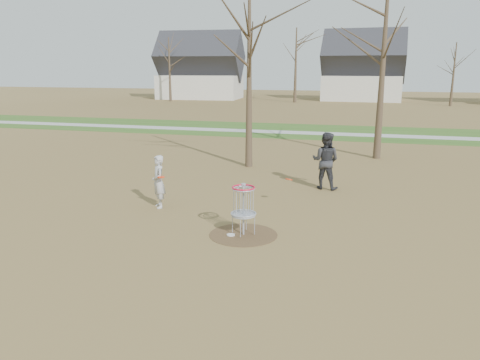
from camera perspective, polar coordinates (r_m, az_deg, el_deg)
name	(u,v)px	position (r m, az deg, el deg)	size (l,w,h in m)	color
ground	(243,235)	(12.35, 0.42, -6.69)	(160.00, 160.00, 0.00)	brown
green_band	(322,132)	(32.62, 9.93, 5.83)	(160.00, 8.00, 0.01)	#2D5119
footpath	(320,133)	(31.64, 9.76, 5.62)	(160.00, 1.50, 0.01)	#9E9E99
dirt_circle	(243,235)	(12.35, 0.42, -6.67)	(1.80, 1.80, 0.01)	#47331E
player_standing	(158,182)	(14.72, -9.91, -0.20)	(0.60, 0.40, 1.65)	#B2B2B2
player_throwing	(325,161)	(17.02, 10.38, 2.33)	(1.00, 0.78, 2.05)	#2D2E32
disc_grounded	(231,235)	(12.30, -1.11, -6.69)	(0.22, 0.22, 0.02)	silver
discs_in_play	(229,178)	(14.40, -1.34, 0.22)	(3.90, 1.67, 0.23)	#FF360D
disc_golf_basket	(243,201)	(12.07, 0.42, -2.62)	(0.64, 0.64, 1.35)	#9EA3AD
bare_trees	(358,56)	(47.02, 14.23, 14.46)	(52.62, 44.98, 9.00)	#382B1E
houses_row	(381,74)	(63.79, 16.83, 12.32)	(56.51, 10.01, 7.26)	silver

